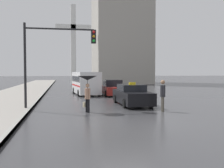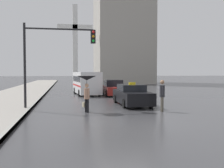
# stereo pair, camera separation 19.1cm
# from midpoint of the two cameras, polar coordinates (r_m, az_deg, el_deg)

# --- Properties ---
(ground_plane) EXTENTS (300.00, 300.00, 0.00)m
(ground_plane) POSITION_cam_midpoint_polar(r_m,az_deg,el_deg) (12.12, 2.98, -8.02)
(ground_plane) COLOR #38383A
(taxi) EXTENTS (1.91, 4.69, 1.55)m
(taxi) POSITION_cam_midpoint_polar(r_m,az_deg,el_deg) (17.88, 4.07, -2.47)
(taxi) COLOR black
(taxi) RESTS_ON ground_plane
(sedan_red) EXTENTS (1.91, 4.34, 1.51)m
(sedan_red) POSITION_cam_midpoint_polar(r_m,az_deg,el_deg) (25.23, -0.06, -0.96)
(sedan_red) COLOR maroon
(sedan_red) RESTS_ON ground_plane
(ambulance_van) EXTENTS (2.52, 5.69, 2.25)m
(ambulance_van) POSITION_cam_midpoint_polar(r_m,az_deg,el_deg) (26.23, -5.95, 0.42)
(ambulance_van) COLOR white
(ambulance_van) RESTS_ON ground_plane
(pedestrian_with_umbrella) EXTENTS (1.08, 1.08, 2.03)m
(pedestrian_with_umbrella) POSITION_cam_midpoint_polar(r_m,az_deg,el_deg) (14.51, -5.74, 0.28)
(pedestrian_with_umbrella) COLOR black
(pedestrian_with_umbrella) RESTS_ON ground_plane
(pedestrian_man) EXTENTS (0.33, 0.45, 1.79)m
(pedestrian_man) POSITION_cam_midpoint_polar(r_m,az_deg,el_deg) (15.06, 10.63, -1.91)
(pedestrian_man) COLOR #4C473D
(pedestrian_man) RESTS_ON ground_plane
(traffic_light) EXTENTS (4.17, 0.38, 5.07)m
(traffic_light) POSITION_cam_midpoint_polar(r_m,az_deg,el_deg) (15.82, -12.42, 7.41)
(traffic_light) COLOR black
(traffic_light) RESTS_ON ground_plane
(building_tower_near) EXTENTS (10.80, 11.38, 25.36)m
(building_tower_near) POSITION_cam_midpoint_polar(r_m,az_deg,el_deg) (55.10, 1.82, 13.50)
(building_tower_near) COLOR #A39E93
(building_tower_near) RESTS_ON ground_plane
(monument_cross) EXTENTS (6.39, 0.90, 14.51)m
(monument_cross) POSITION_cam_midpoint_polar(r_m,az_deg,el_deg) (48.99, -8.52, 9.57)
(monument_cross) COLOR white
(monument_cross) RESTS_ON ground_plane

